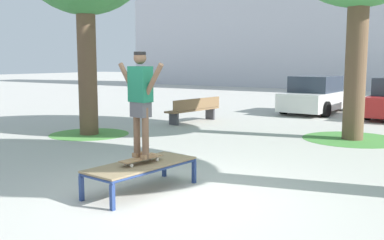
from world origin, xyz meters
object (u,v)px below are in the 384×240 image
(skater, at_px, (141,97))
(car_white, at_px, (316,96))
(skate_box, at_px, (141,166))
(skateboard, at_px, (141,159))
(park_bench, at_px, (194,109))

(skater, bearing_deg, car_white, 95.00)
(skate_box, relative_size, skateboard, 2.40)
(skater, xyz_separation_m, car_white, (-1.10, 12.55, -0.84))
(skate_box, distance_m, park_bench, 8.27)
(skate_box, height_order, park_bench, park_bench)
(skateboard, xyz_separation_m, park_bench, (-3.73, 7.38, -0.09))
(skateboard, distance_m, skater, 0.99)
(skater, height_order, park_bench, skater)
(skate_box, distance_m, skater, 1.12)
(car_white, height_order, park_bench, car_white)
(skate_box, bearing_deg, car_white, 94.99)
(skateboard, bearing_deg, park_bench, 116.82)
(skateboard, distance_m, park_bench, 8.27)
(skate_box, height_order, car_white, car_white)
(skate_box, xyz_separation_m, park_bench, (-3.73, 7.38, 0.03))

